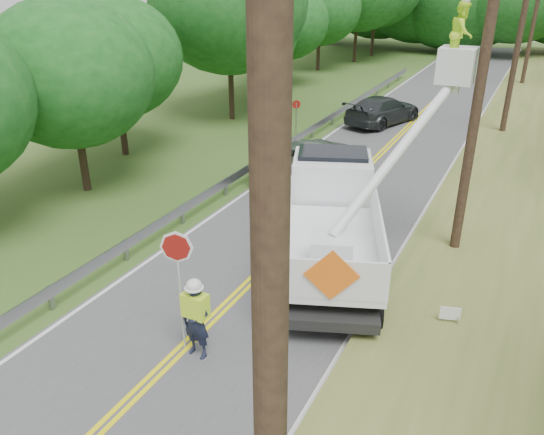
% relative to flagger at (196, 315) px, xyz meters
% --- Properties ---
extents(ground, '(140.00, 140.00, 0.00)m').
position_rel_flagger_xyz_m(ground, '(-0.46, -1.18, -1.13)').
color(ground, '#295118').
rests_on(ground, ground).
extents(road, '(7.20, 96.00, 0.03)m').
position_rel_flagger_xyz_m(road, '(-0.46, 12.82, -1.12)').
color(road, '#49494B').
rests_on(road, ground).
extents(guardrail, '(0.18, 48.00, 0.77)m').
position_rel_flagger_xyz_m(guardrail, '(-4.48, 13.73, -0.57)').
color(guardrail, gray).
rests_on(guardrail, ground).
extents(utility_poles, '(1.60, 43.30, 10.00)m').
position_rel_flagger_xyz_m(utility_poles, '(4.54, 15.83, 4.14)').
color(utility_poles, black).
rests_on(utility_poles, ground).
extents(tall_grass_verge, '(7.00, 96.00, 0.30)m').
position_rel_flagger_xyz_m(tall_grass_verge, '(6.64, 12.82, -0.98)').
color(tall_grass_verge, '#58682A').
rests_on(tall_grass_verge, ground).
extents(treeline_left, '(9.97, 54.61, 10.97)m').
position_rel_flagger_xyz_m(treeline_left, '(-11.00, 30.50, 4.84)').
color(treeline_left, '#332319').
rests_on(treeline_left, ground).
extents(flagger, '(1.17, 0.50, 3.12)m').
position_rel_flagger_xyz_m(flagger, '(0.00, 0.00, 0.00)').
color(flagger, '#191E33').
rests_on(flagger, road).
extents(bucket_truck, '(5.64, 8.24, 7.53)m').
position_rel_flagger_xyz_m(bucket_truck, '(1.08, 6.39, 0.56)').
color(bucket_truck, black).
rests_on(bucket_truck, road).
extents(suv_silver, '(4.11, 6.34, 1.62)m').
position_rel_flagger_xyz_m(suv_silver, '(-2.24, 12.32, -0.29)').
color(suv_silver, '#AAAFB2').
rests_on(suv_silver, road).
extents(suv_darkgrey, '(3.82, 5.91, 1.59)m').
position_rel_flagger_xyz_m(suv_darkgrey, '(-2.02, 22.37, -0.31)').
color(suv_darkgrey, '#313539').
rests_on(suv_darkgrey, road).
extents(stop_sign_permanent, '(0.35, 0.33, 2.17)m').
position_rel_flagger_xyz_m(stop_sign_permanent, '(-5.14, 16.96, 0.28)').
color(stop_sign_permanent, gray).
rests_on(stop_sign_permanent, ground).
extents(yard_sign, '(0.49, 0.17, 0.73)m').
position_rel_flagger_xyz_m(yard_sign, '(5.12, 3.56, -0.60)').
color(yard_sign, white).
rests_on(yard_sign, ground).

